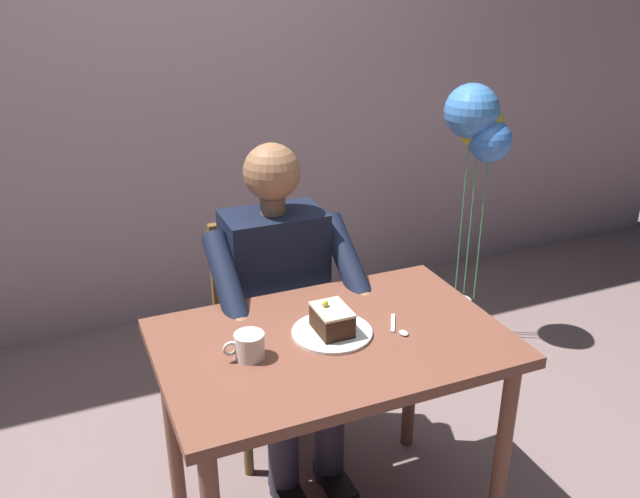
% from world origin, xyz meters
% --- Properties ---
extents(cafe_rear_panel, '(6.40, 0.12, 3.00)m').
position_xyz_m(cafe_rear_panel, '(0.00, -1.75, 1.50)').
color(cafe_rear_panel, '#AA9298').
rests_on(cafe_rear_panel, ground).
extents(dining_table, '(1.04, 0.68, 0.76)m').
position_xyz_m(dining_table, '(0.00, 0.00, 0.66)').
color(dining_table, brown).
rests_on(dining_table, ground).
extents(chair, '(0.42, 0.42, 0.88)m').
position_xyz_m(chair, '(0.00, -0.62, 0.48)').
color(chair, brown).
rests_on(chair, ground).
extents(seated_person, '(0.53, 0.58, 1.23)m').
position_xyz_m(seated_person, '(-0.00, -0.44, 0.64)').
color(seated_person, '#151C31').
rests_on(seated_person, ground).
extents(dessert_plate, '(0.25, 0.25, 0.01)m').
position_xyz_m(dessert_plate, '(-0.01, -0.02, 0.76)').
color(dessert_plate, white).
rests_on(dessert_plate, dining_table).
extents(cake_slice, '(0.10, 0.13, 0.10)m').
position_xyz_m(cake_slice, '(-0.01, -0.02, 0.81)').
color(cake_slice, '#351D10').
rests_on(cake_slice, dessert_plate).
extents(coffee_cup, '(0.12, 0.09, 0.08)m').
position_xyz_m(coffee_cup, '(0.26, 0.01, 0.80)').
color(coffee_cup, silver).
rests_on(coffee_cup, dining_table).
extents(dessert_spoon, '(0.06, 0.14, 0.01)m').
position_xyz_m(dessert_spoon, '(-0.21, 0.04, 0.76)').
color(dessert_spoon, silver).
rests_on(dessert_spoon, dining_table).
extents(balloon_display, '(0.29, 0.29, 1.29)m').
position_xyz_m(balloon_display, '(-1.14, -0.93, 1.03)').
color(balloon_display, '#B2C1C6').
rests_on(balloon_display, ground).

